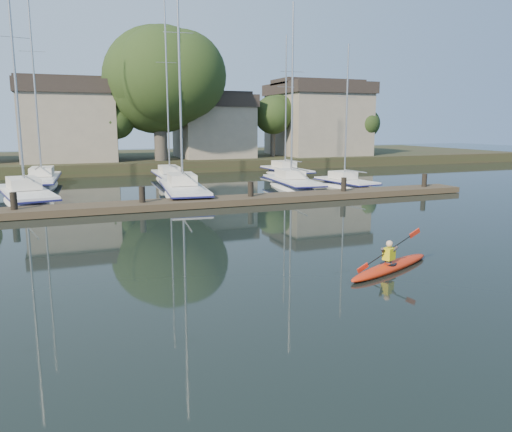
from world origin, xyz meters
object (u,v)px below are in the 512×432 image
object	(u,v)px
sailboat_1	(27,206)
sailboat_4	(346,190)
kayak	(390,265)
dock	(199,202)
sailboat_3	(292,191)
sailboat_5	(42,188)
sailboat_6	(171,183)
sailboat_7	(286,177)
sailboat_2	(183,200)

from	to	relation	value
sailboat_1	sailboat_4	distance (m)	20.43
kayak	sailboat_4	world-z (taller)	sailboat_4
dock	sailboat_1	world-z (taller)	sailboat_1
dock	sailboat_3	bearing A→B (deg)	32.37
sailboat_3	sailboat_4	size ratio (longest dim) A/B	1.26
dock	sailboat_5	size ratio (longest dim) A/B	2.12
kayak	dock	size ratio (longest dim) A/B	0.12
sailboat_6	kayak	bearing A→B (deg)	-84.79
sailboat_3	sailboat_7	xyz separation A→B (m)	(3.31, 8.17, 0.01)
sailboat_7	sailboat_4	bearing A→B (deg)	-89.56
sailboat_6	sailboat_4	bearing A→B (deg)	-35.70
sailboat_1	sailboat_4	bearing A→B (deg)	-13.77
sailboat_1	sailboat_3	xyz separation A→B (m)	(16.76, 0.08, 0.01)
dock	sailboat_7	size ratio (longest dim) A/B	2.63
kayak	sailboat_2	distance (m)	17.85
sailboat_5	sailboat_6	size ratio (longest dim) A/B	1.05
kayak	sailboat_5	size ratio (longest dim) A/B	0.25
sailboat_1	sailboat_5	size ratio (longest dim) A/B	0.97
sailboat_6	sailboat_1	bearing A→B (deg)	-140.67
sailboat_4	sailboat_6	xyz separation A→B (m)	(-10.60, 8.30, -0.00)
sailboat_5	sailboat_4	bearing A→B (deg)	-20.53
sailboat_1	sailboat_7	size ratio (longest dim) A/B	1.20
dock	sailboat_2	bearing A→B (deg)	88.93
sailboat_1	sailboat_5	xyz separation A→B (m)	(0.61, 7.95, 0.01)
sailboat_5	sailboat_7	bearing A→B (deg)	4.49
sailboat_5	kayak	bearing A→B (deg)	-64.92
sailboat_5	sailboat_6	distance (m)	9.21
sailboat_4	sailboat_7	distance (m)	9.18
dock	sailboat_7	world-z (taller)	sailboat_7
sailboat_5	sailboat_7	distance (m)	19.46
dock	sailboat_3	xyz separation A→B (m)	(7.98, 5.06, -0.41)
dock	sailboat_2	world-z (taller)	sailboat_2
sailboat_4	sailboat_5	size ratio (longest dim) A/B	0.68
dock	sailboat_4	bearing A→B (deg)	19.22
kayak	sailboat_2	bearing A→B (deg)	74.16
sailboat_3	sailboat_7	distance (m)	8.81
sailboat_7	sailboat_2	bearing A→B (deg)	-142.07
sailboat_2	sailboat_7	distance (m)	14.56
sailboat_2	sailboat_4	size ratio (longest dim) A/B	1.53
dock	sailboat_3	size ratio (longest dim) A/B	2.51
sailboat_6	sailboat_7	size ratio (longest dim) A/B	1.18
sailboat_1	dock	bearing A→B (deg)	-40.76
sailboat_6	dock	bearing A→B (deg)	-92.40
sailboat_6	sailboat_2	bearing A→B (deg)	-94.12
sailboat_3	sailboat_5	bearing A→B (deg)	159.30
sailboat_1	sailboat_2	distance (m)	8.91
sailboat_3	sailboat_4	distance (m)	3.79
kayak	sailboat_1	size ratio (longest dim) A/B	0.26
kayak	sailboat_4	distance (m)	20.11
sailboat_4	sailboat_6	size ratio (longest dim) A/B	0.71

